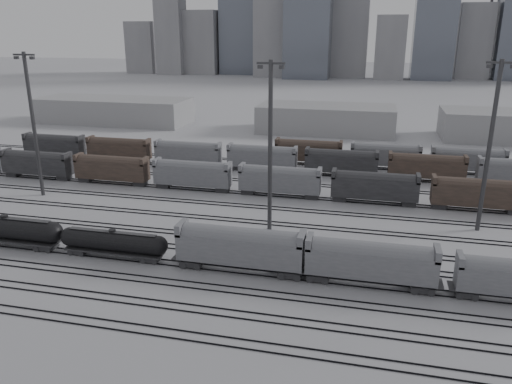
% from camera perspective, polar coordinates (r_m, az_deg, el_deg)
% --- Properties ---
extents(ground, '(900.00, 900.00, 0.00)m').
position_cam_1_polar(ground, '(66.26, -9.57, -8.46)').
color(ground, silver).
rests_on(ground, ground).
extents(tracks, '(220.00, 71.50, 0.16)m').
position_cam_1_polar(tracks, '(81.19, -4.81, -3.11)').
color(tracks, black).
rests_on(tracks, ground).
extents(tank_car_a, '(17.80, 2.97, 4.40)m').
position_cam_1_polar(tank_car_a, '(78.95, -26.65, -3.77)').
color(tank_car_a, black).
rests_on(tank_car_a, ground).
extents(tank_car_b, '(15.57, 2.60, 3.85)m').
position_cam_1_polar(tank_car_b, '(69.82, -15.99, -5.51)').
color(tank_car_b, black).
rests_on(tank_car_b, ground).
extents(hopper_car_a, '(16.22, 3.22, 5.80)m').
position_cam_1_polar(hopper_car_a, '(62.85, -1.83, -6.11)').
color(hopper_car_a, black).
rests_on(hopper_car_a, ground).
extents(hopper_car_b, '(15.38, 3.06, 5.50)m').
position_cam_1_polar(hopper_car_b, '(61.03, 12.98, -7.55)').
color(hopper_car_b, black).
rests_on(hopper_car_b, ground).
extents(light_mast_b, '(4.13, 0.66, 25.78)m').
position_cam_1_polar(light_mast_b, '(97.97, -24.12, 7.31)').
color(light_mast_b, '#37373A').
rests_on(light_mast_b, ground).
extents(light_mast_c, '(4.06, 0.65, 25.39)m').
position_cam_1_polar(light_mast_c, '(73.17, 1.64, 5.55)').
color(light_mast_c, '#37373A').
rests_on(light_mast_c, ground).
extents(light_mast_d, '(4.08, 0.65, 25.50)m').
position_cam_1_polar(light_mast_d, '(80.36, 25.16, 5.01)').
color(light_mast_d, '#37373A').
rests_on(light_mast_d, ground).
extents(bg_string_near, '(151.00, 3.00, 5.60)m').
position_cam_1_polar(bg_string_near, '(91.69, 2.73, 1.22)').
color(bg_string_near, slate).
rests_on(bg_string_near, ground).
extents(bg_string_mid, '(151.00, 3.00, 5.60)m').
position_cam_1_polar(bg_string_mid, '(105.83, 9.72, 3.28)').
color(bg_string_mid, black).
rests_on(bg_string_mid, ground).
extents(bg_string_far, '(66.00, 3.00, 5.60)m').
position_cam_1_polar(bg_string_far, '(113.96, 18.83, 3.62)').
color(bg_string_far, brown).
rests_on(bg_string_far, ground).
extents(warehouse_left, '(50.00, 18.00, 8.00)m').
position_cam_1_polar(warehouse_left, '(173.26, -15.94, 8.96)').
color(warehouse_left, '#949497').
rests_on(warehouse_left, ground).
extents(warehouse_mid, '(40.00, 18.00, 8.00)m').
position_cam_1_polar(warehouse_mid, '(152.07, 8.04, 8.28)').
color(warehouse_mid, '#949497').
rests_on(warehouse_mid, ground).
extents(warehouse_right, '(35.00, 18.00, 8.00)m').
position_cam_1_polar(warehouse_right, '(155.56, 26.80, 6.75)').
color(warehouse_right, '#949497').
rests_on(warehouse_right, ground).
extents(skyline, '(316.00, 22.40, 95.00)m').
position_cam_1_polar(skyline, '(334.59, 11.85, 18.60)').
color(skyline, gray).
rests_on(skyline, ground).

